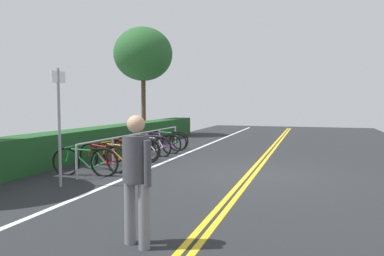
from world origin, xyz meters
TOP-DOWN VIEW (x-y plane):
  - ground_plane at (0.00, 0.00)m, footprint 38.13×11.09m
  - centre_line_yellow_inner at (0.00, -0.08)m, footprint 34.31×0.10m
  - centre_line_yellow_outer at (0.00, 0.08)m, footprint 34.31×0.10m
  - bike_lane_stripe_white at (0.00, 2.74)m, footprint 34.31×0.12m
  - bike_rack at (1.41, 3.73)m, footprint 6.65×0.05m
  - bicycle_0 at (-1.45, 3.80)m, footprint 0.46×1.68m
  - bicycle_1 at (-0.73, 3.76)m, footprint 0.64×1.72m
  - bicycle_2 at (0.02, 3.70)m, footprint 0.46×1.68m
  - bicycle_3 at (0.71, 3.65)m, footprint 0.60×1.70m
  - bicycle_4 at (1.38, 3.83)m, footprint 0.53×1.76m
  - bicycle_5 at (2.18, 3.65)m, footprint 0.59×1.60m
  - bicycle_6 at (2.73, 3.66)m, footprint 0.46×1.69m
  - bicycle_7 at (3.53, 3.78)m, footprint 0.52×1.73m
  - bicycle_8 at (4.19, 3.86)m, footprint 0.46×1.78m
  - pedestrian at (-5.10, 0.64)m, footprint 0.32×0.46m
  - sign_post_near at (-2.63, 3.62)m, footprint 0.36×0.09m
  - hedge_backdrop at (2.91, 5.53)m, footprint 15.60×0.95m
  - tree_mid at (9.11, 7.17)m, footprint 3.11×3.11m

SIDE VIEW (x-z plane):
  - ground_plane at x=0.00m, z-range -0.05..0.00m
  - centre_line_yellow_inner at x=0.00m, z-range 0.00..0.00m
  - centre_line_yellow_outer at x=0.00m, z-range 0.00..0.00m
  - bike_lane_stripe_white at x=0.00m, z-range 0.00..0.00m
  - bicycle_2 at x=0.02m, z-range -0.02..0.67m
  - bicycle_7 at x=3.53m, z-range -0.02..0.68m
  - bicycle_5 at x=2.18m, z-range -0.02..0.68m
  - bicycle_6 at x=2.73m, z-range -0.02..0.70m
  - bicycle_8 at x=4.19m, z-range -0.02..0.70m
  - bicycle_0 at x=-1.45m, z-range -0.02..0.71m
  - bicycle_4 at x=1.38m, z-range -0.02..0.71m
  - bicycle_3 at x=0.71m, z-range -0.02..0.72m
  - bicycle_1 at x=-0.73m, z-range -0.02..0.72m
  - hedge_backdrop at x=2.91m, z-range 0.00..0.92m
  - bike_rack at x=1.41m, z-range 0.21..1.04m
  - pedestrian at x=-5.10m, z-range 0.12..1.74m
  - sign_post_near at x=-2.63m, z-range 0.24..2.72m
  - tree_mid at x=9.11m, z-range 1.44..7.19m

